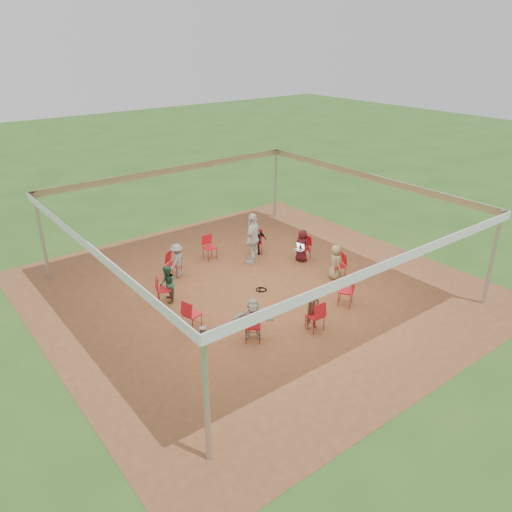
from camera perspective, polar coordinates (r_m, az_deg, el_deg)
ground at (r=16.18m, az=-0.09°, el=-3.84°), size 80.00×80.00×0.00m
dirt_patch at (r=16.18m, az=-0.09°, el=-3.82°), size 13.00×13.00×0.00m
tent at (r=15.21m, az=-0.09°, el=4.07°), size 10.33×10.33×3.00m
chair_0 at (r=18.16m, az=5.47°, el=0.87°), size 0.53×0.52×0.90m
chair_1 at (r=18.62m, az=0.11°, el=1.60°), size 0.60×0.61×0.90m
chair_2 at (r=18.22m, az=-5.31°, el=0.96°), size 0.44×0.46×0.90m
chair_3 at (r=17.06m, az=-9.35°, el=-0.95°), size 0.59×0.60×0.90m
chair_4 at (r=15.48m, az=-10.47°, el=-3.78°), size 0.56×0.55×0.90m
chair_5 at (r=14.06m, az=-7.33°, el=-6.64°), size 0.53×0.52×0.90m
chair_6 at (r=13.44m, az=-0.36°, el=-7.99°), size 0.60×0.61×0.90m
chair_7 at (r=13.98m, az=6.77°, el=-6.79°), size 0.44×0.46×0.90m
chair_8 at (r=15.37m, az=10.22°, el=-3.98°), size 0.59×0.60×0.90m
chair_9 at (r=16.96m, az=9.36°, el=-1.11°), size 0.56×0.55×0.90m
person_seated_0 at (r=18.00m, az=5.29°, el=1.20°), size 0.47×0.65×1.20m
person_seated_1 at (r=18.45m, az=0.10°, el=1.90°), size 0.77×0.72×1.20m
person_seated_2 at (r=16.94m, az=-9.02°, el=-0.53°), size 0.86×0.74×1.20m
person_seated_3 at (r=15.42m, az=-10.07°, el=-3.21°), size 0.52×0.66×1.20m
person_seated_4 at (r=13.46m, az=-0.35°, el=-7.16°), size 1.12×1.02×1.20m
person_seated_5 at (r=13.98m, az=6.47°, el=-6.05°), size 0.45×0.31×1.20m
person_seated_6 at (r=16.84m, az=9.03°, el=-0.69°), size 0.51×0.66×1.20m
standing_person at (r=17.68m, az=-0.34°, el=2.04°), size 1.22×1.05×1.86m
cable_coil at (r=16.12m, az=0.65°, el=-3.87°), size 0.40×0.40×0.03m
laptop at (r=17.89m, az=5.02°, el=0.97°), size 0.36×0.41×0.24m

